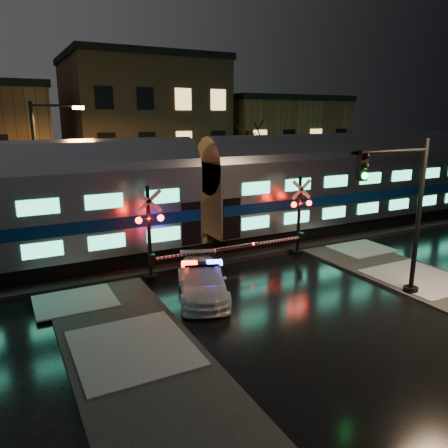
{
  "coord_description": "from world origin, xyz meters",
  "views": [
    {
      "loc": [
        -9.64,
        -15.17,
        7.13
      ],
      "look_at": [
        -0.43,
        2.5,
        2.2
      ],
      "focal_mm": 35.0,
      "sensor_mm": 36.0,
      "label": 1
    }
  ],
  "objects": [
    {
      "name": "traffic_light",
      "position": [
        3.94,
        -3.89,
        3.36
      ],
      "size": [
        4.09,
        0.72,
        6.33
      ],
      "rotation": [
        0.0,
        0.0,
        0.2
      ],
      "color": "black",
      "rests_on": "ground"
    },
    {
      "name": "police_car",
      "position": [
        -2.78,
        -0.09,
        0.68
      ],
      "size": [
        3.33,
        4.99,
        1.5
      ],
      "rotation": [
        0.0,
        0.0,
        -0.34
      ],
      "color": "white",
      "rests_on": "ground"
    },
    {
      "name": "crossing_signal_left",
      "position": [
        -3.77,
        2.31,
        1.78
      ],
      "size": [
        6.06,
        0.67,
        4.29
      ],
      "color": "black",
      "rests_on": "ground"
    },
    {
      "name": "ballast",
      "position": [
        0.0,
        5.0,
        0.12
      ],
      "size": [
        90.0,
        4.2,
        0.24
      ],
      "primitive_type": "cube",
      "color": "black",
      "rests_on": "ground"
    },
    {
      "name": "sidewalk_left",
      "position": [
        -6.5,
        -6.0,
        0.06
      ],
      "size": [
        4.0,
        20.0,
        0.12
      ],
      "primitive_type": "cube",
      "color": "#2D2D2D",
      "rests_on": "ground"
    },
    {
      "name": "streetlight",
      "position": [
        -7.54,
        9.0,
        4.53
      ],
      "size": [
        2.63,
        0.27,
        7.86
      ],
      "color": "black",
      "rests_on": "ground"
    },
    {
      "name": "crossing_signal_right",
      "position": [
        3.5,
        2.31,
        1.73
      ],
      "size": [
        5.91,
        0.66,
        4.18
      ],
      "color": "black",
      "rests_on": "ground"
    },
    {
      "name": "building_right",
      "position": [
        15.0,
        22.0,
        4.25
      ],
      "size": [
        12.0,
        10.0,
        8.5
      ],
      "primitive_type": "cube",
      "color": "brown",
      "rests_on": "ground"
    },
    {
      "name": "ground",
      "position": [
        0.0,
        0.0,
        0.0
      ],
      "size": [
        120.0,
        120.0,
        0.0
      ],
      "primitive_type": "plane",
      "color": "black",
      "rests_on": "ground"
    },
    {
      "name": "building_mid",
      "position": [
        2.0,
        22.5,
        5.75
      ],
      "size": [
        12.0,
        11.0,
        11.5
      ],
      "primitive_type": "cube",
      "color": "brown",
      "rests_on": "ground"
    },
    {
      "name": "train",
      "position": [
        -0.58,
        5.0,
        3.38
      ],
      "size": [
        51.0,
        3.12,
        5.92
      ],
      "color": "black",
      "rests_on": "ballast"
    }
  ]
}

